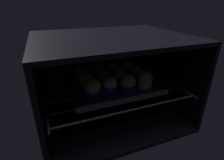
% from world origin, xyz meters
% --- Properties ---
extents(oven_cavity, '(0.59, 0.47, 0.37)m').
position_xyz_m(oven_cavity, '(0.00, 0.26, 0.17)').
color(oven_cavity, black).
rests_on(oven_cavity, ground).
extents(oven_rack, '(0.55, 0.42, 0.01)m').
position_xyz_m(oven_rack, '(0.00, 0.22, 0.14)').
color(oven_rack, '#42424C').
rests_on(oven_rack, oven_cavity).
extents(baking_tray, '(0.36, 0.29, 0.02)m').
position_xyz_m(baking_tray, '(0.00, 0.21, 0.15)').
color(baking_tray, '#4C4C51').
rests_on(baking_tray, oven_rack).
extents(muffin_row0_col0, '(0.06, 0.06, 0.08)m').
position_xyz_m(muffin_row0_col0, '(-0.11, 0.14, 0.19)').
color(muffin_row0_col0, '#1928B7').
rests_on(muffin_row0_col0, baking_tray).
extents(muffin_row0_col1, '(0.06, 0.06, 0.07)m').
position_xyz_m(muffin_row0_col1, '(-0.04, 0.14, 0.18)').
color(muffin_row0_col1, '#1928B7').
rests_on(muffin_row0_col1, baking_tray).
extents(muffin_row0_col2, '(0.06, 0.06, 0.07)m').
position_xyz_m(muffin_row0_col2, '(0.04, 0.14, 0.18)').
color(muffin_row0_col2, '#1928B7').
rests_on(muffin_row0_col2, baking_tray).
extents(muffin_row0_col3, '(0.06, 0.06, 0.07)m').
position_xyz_m(muffin_row0_col3, '(0.11, 0.14, 0.18)').
color(muffin_row0_col3, silver).
rests_on(muffin_row0_col3, baking_tray).
extents(muffin_row1_col0, '(0.06, 0.06, 0.07)m').
position_xyz_m(muffin_row1_col0, '(-0.11, 0.22, 0.18)').
color(muffin_row1_col0, '#7A238C').
rests_on(muffin_row1_col0, baking_tray).
extents(muffin_row1_col1, '(0.06, 0.06, 0.07)m').
position_xyz_m(muffin_row1_col1, '(-0.03, 0.21, 0.18)').
color(muffin_row1_col1, silver).
rests_on(muffin_row1_col1, baking_tray).
extents(muffin_row1_col2, '(0.06, 0.06, 0.07)m').
position_xyz_m(muffin_row1_col2, '(0.03, 0.22, 0.18)').
color(muffin_row1_col2, '#1928B7').
rests_on(muffin_row1_col2, baking_tray).
extents(muffin_row1_col3, '(0.06, 0.06, 0.07)m').
position_xyz_m(muffin_row1_col3, '(0.11, 0.21, 0.18)').
color(muffin_row1_col3, '#1928B7').
rests_on(muffin_row1_col3, baking_tray).
extents(muffin_row2_col0, '(0.06, 0.06, 0.07)m').
position_xyz_m(muffin_row2_col0, '(-0.11, 0.29, 0.19)').
color(muffin_row2_col0, '#7A238C').
rests_on(muffin_row2_col0, baking_tray).
extents(muffin_row2_col1, '(0.06, 0.06, 0.07)m').
position_xyz_m(muffin_row2_col1, '(-0.03, 0.29, 0.18)').
color(muffin_row2_col1, red).
rests_on(muffin_row2_col1, baking_tray).
extents(muffin_row2_col2, '(0.06, 0.06, 0.07)m').
position_xyz_m(muffin_row2_col2, '(0.04, 0.29, 0.19)').
color(muffin_row2_col2, '#1928B7').
rests_on(muffin_row2_col2, baking_tray).
extents(muffin_row2_col3, '(0.06, 0.06, 0.08)m').
position_xyz_m(muffin_row2_col3, '(0.11, 0.29, 0.19)').
color(muffin_row2_col3, '#0C8C84').
rests_on(muffin_row2_col3, baking_tray).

